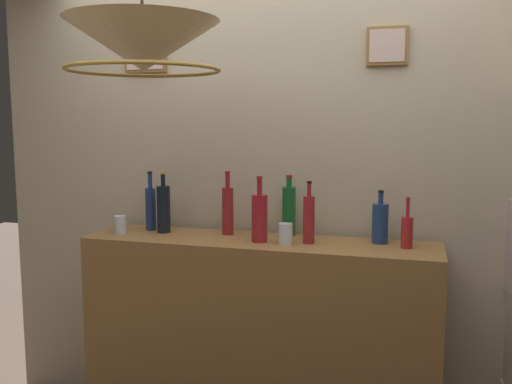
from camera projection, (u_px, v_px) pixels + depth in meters
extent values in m
cube|color=#BCAD8E|center=(273.00, 183.00, 3.02)|extent=(3.28, 0.08, 2.79)
cube|color=olive|center=(146.00, 55.00, 3.08)|extent=(0.25, 0.03, 0.19)
cube|color=beige|center=(144.00, 54.00, 3.06)|extent=(0.22, 0.01, 0.16)
cube|color=olive|center=(387.00, 46.00, 2.72)|extent=(0.20, 0.03, 0.19)
cube|color=beige|center=(387.00, 46.00, 2.71)|extent=(0.17, 0.01, 0.16)
cube|color=olive|center=(259.00, 348.00, 2.85)|extent=(1.78, 0.41, 1.13)
cylinder|color=#175923|center=(289.00, 211.00, 2.88)|extent=(0.07, 0.07, 0.25)
cylinder|color=#175923|center=(289.00, 182.00, 2.86)|extent=(0.03, 0.03, 0.05)
cylinder|color=maroon|center=(289.00, 176.00, 2.86)|extent=(0.03, 0.03, 0.01)
cylinder|color=black|center=(164.00, 209.00, 2.95)|extent=(0.07, 0.07, 0.25)
cylinder|color=black|center=(163.00, 180.00, 2.93)|extent=(0.02, 0.02, 0.06)
cylinder|color=#B7932D|center=(163.00, 173.00, 2.93)|extent=(0.03, 0.03, 0.01)
cylinder|color=#A31F20|center=(407.00, 233.00, 2.59)|extent=(0.06, 0.06, 0.15)
cylinder|color=#A31F20|center=(408.00, 208.00, 2.58)|extent=(0.02, 0.02, 0.08)
cylinder|color=maroon|center=(408.00, 199.00, 2.57)|extent=(0.02, 0.02, 0.01)
cylinder|color=navy|center=(151.00, 209.00, 3.03)|extent=(0.06, 0.06, 0.23)
cylinder|color=navy|center=(150.00, 181.00, 3.01)|extent=(0.02, 0.02, 0.08)
cylinder|color=black|center=(150.00, 172.00, 3.00)|extent=(0.03, 0.03, 0.01)
cylinder|color=navy|center=(380.00, 224.00, 2.70)|extent=(0.08, 0.08, 0.20)
cylinder|color=navy|center=(381.00, 198.00, 2.68)|extent=(0.03, 0.03, 0.05)
cylinder|color=black|center=(381.00, 192.00, 2.68)|extent=(0.03, 0.03, 0.01)
cylinder|color=maroon|center=(228.00, 211.00, 2.90)|extent=(0.06, 0.06, 0.25)
cylinder|color=maroon|center=(228.00, 180.00, 2.88)|extent=(0.02, 0.02, 0.08)
cylinder|color=maroon|center=(227.00, 172.00, 2.88)|extent=(0.03, 0.03, 0.01)
cylinder|color=maroon|center=(259.00, 218.00, 2.73)|extent=(0.08, 0.08, 0.23)
cylinder|color=maroon|center=(260.00, 187.00, 2.71)|extent=(0.03, 0.03, 0.08)
cylinder|color=maroon|center=(260.00, 177.00, 2.70)|extent=(0.03, 0.03, 0.01)
cylinder|color=maroon|center=(309.00, 220.00, 2.69)|extent=(0.06, 0.06, 0.23)
cylinder|color=maroon|center=(309.00, 190.00, 2.68)|extent=(0.02, 0.02, 0.06)
cylinder|color=black|center=(309.00, 182.00, 2.67)|extent=(0.02, 0.02, 0.01)
cylinder|color=silver|center=(120.00, 225.00, 2.94)|extent=(0.06, 0.06, 0.10)
cylinder|color=silver|center=(285.00, 234.00, 2.68)|extent=(0.07, 0.07, 0.10)
cone|color=beige|center=(143.00, 46.00, 2.17)|extent=(0.61, 0.61, 0.20)
torus|color=#AD8433|center=(144.00, 70.00, 2.19)|extent=(0.61, 0.61, 0.02)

